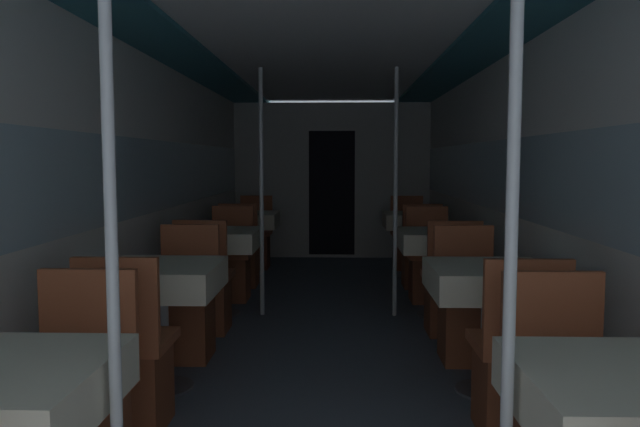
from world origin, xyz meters
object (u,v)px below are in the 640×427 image
dining_table_left_2 (219,242)px  dining_table_left_3 (248,222)px  chair_left_near_1 (130,373)px  chair_left_far_1 (186,316)px  chair_right_near_2 (450,297)px  chair_right_far_1 (467,318)px  chair_right_far_2 (428,271)px  chair_right_near_3 (420,260)px  dining_table_right_3 (414,222)px  support_pole_left_2 (261,193)px  chair_left_far_3 (255,245)px  chair_left_near_2 (205,296)px  dining_table_right_2 (439,243)px  chair_right_far_3 (408,245)px  support_pole_left_0 (112,257)px  dining_table_right_0 (637,406)px  chair_left_far_2 (231,270)px  support_pole_right_0 (511,259)px  dining_table_right_1 (489,284)px  chair_right_near_1 (515,377)px  support_pole_right_2 (396,193)px  dining_table_left_1 (161,282)px  chair_left_near_3 (241,259)px

dining_table_left_2 → dining_table_left_3: (0.00, 1.81, 0.00)m
chair_left_near_1 → chair_left_far_1: size_ratio=1.00×
chair_right_near_2 → chair_left_near_1: bearing=-136.9°
chair_right_far_1 → chair_right_far_2: bearing=-90.0°
chair_right_near_3 → dining_table_right_3: bearing=90.0°
support_pole_left_2 → chair_left_far_3: support_pole_left_2 is taller
chair_left_near_2 → dining_table_right_2: 2.05m
chair_right_far_3 → support_pole_left_0: bearing=75.5°
chair_right_far_1 → chair_right_near_2: same height
dining_table_left_3 → dining_table_right_0: (1.93, -5.44, 0.00)m
dining_table_right_3 → chair_right_far_3: (0.00, 0.58, -0.35)m
support_pole_left_0 → chair_left_far_2: 4.29m
chair_right_near_3 → support_pole_right_0: bearing=-94.5°
chair_left_far_2 → support_pole_left_0: bearing=95.2°
dining_table_left_2 → chair_right_far_3: size_ratio=0.83×
dining_table_right_1 → chair_right_near_1: (0.00, -0.58, -0.35)m
chair_right_far_3 → dining_table_right_0: bearing=90.0°
chair_left_far_3 → chair_left_far_1: bearing=90.0°
chair_left_near_1 → support_pole_right_2: bearing=57.0°
chair_right_near_1 → dining_table_right_1: bearing=90.0°
support_pole_left_0 → chair_right_far_1: bearing=57.0°
support_pole_left_0 → chair_right_near_3: (1.55, 4.85, -0.79)m
chair_left_far_2 → chair_right_far_1: (1.93, -1.81, 0.00)m
support_pole_left_0 → chair_left_far_3: (-0.38, 6.02, -0.79)m
chair_right_near_2 → chair_right_far_2: same height
dining_table_left_2 → dining_table_right_0: 4.11m
chair_left_far_1 → chair_left_far_2: 1.81m
support_pole_left_0 → dining_table_left_2: bearing=96.0°
chair_left_far_1 → dining_table_left_1: bearing=90.0°
chair_left_far_1 → chair_right_far_3: 4.11m
chair_left_near_3 → chair_right_near_2: same height
chair_left_near_1 → chair_right_far_3: size_ratio=1.00×
dining_table_left_3 → chair_left_near_2: bearing=-90.0°
support_pole_left_0 → chair_left_far_3: bearing=93.6°
support_pole_right_0 → chair_right_near_2: 3.17m
chair_left_far_2 → dining_table_left_3: chair_left_far_2 is taller
dining_table_left_3 → chair_left_near_3: size_ratio=0.83×
dining_table_left_1 → chair_right_far_3: size_ratio=0.83×
chair_left_far_3 → support_pole_right_2: 2.96m
chair_left_far_2 → dining_table_left_1: bearing=90.0°
chair_right_near_2 → support_pole_right_2: size_ratio=0.42×
chair_left_near_1 → chair_left_near_3: size_ratio=1.00×
chair_right_near_1 → chair_right_far_1: 1.16m
chair_left_near_1 → chair_right_near_3: size_ratio=1.00×
dining_table_right_2 → chair_right_far_3: bearing=90.0°
chair_left_near_2 → dining_table_right_1: 2.32m
dining_table_left_2 → support_pole_right_2: support_pole_right_2 is taller
chair_left_far_2 → support_pole_right_0: (1.55, -4.20, 0.79)m
support_pole_right_0 → chair_right_near_1: bearing=72.8°
chair_left_far_2 → dining_table_left_3: (0.00, 1.23, 0.35)m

